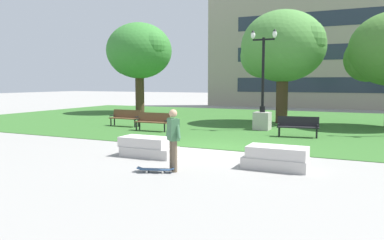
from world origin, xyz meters
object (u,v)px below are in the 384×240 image
object	(u,v)px
park_bench_near_right	(125,117)
park_bench_far_left	(298,125)
concrete_block_left	(276,158)
lamp_post_center	(262,110)
person_skateboarder	(173,137)
skateboard	(156,169)
concrete_block_center	(148,147)
park_bench_far_right	(153,120)

from	to	relation	value
park_bench_near_right	park_bench_far_left	bearing A→B (deg)	-1.21
concrete_block_left	lamp_post_center	bearing A→B (deg)	106.81
person_skateboarder	skateboard	xyz separation A→B (m)	(-0.37, -0.34, -0.88)
concrete_block_center	concrete_block_left	world-z (taller)	same
person_skateboarder	skateboard	distance (m)	1.01
park_bench_far_left	skateboard	bearing A→B (deg)	-106.25
park_bench_far_left	park_bench_far_right	bearing A→B (deg)	-172.66
park_bench_far_right	skateboard	bearing A→B (deg)	-58.78
skateboard	lamp_post_center	distance (m)	10.24
concrete_block_center	concrete_block_left	bearing A→B (deg)	-0.28
concrete_block_left	park_bench_near_right	bearing A→B (deg)	145.57
park_bench_far_right	concrete_block_center	bearing A→B (deg)	-60.79
concrete_block_center	park_bench_far_right	size ratio (longest dim) A/B	1.03
lamp_post_center	concrete_block_left	bearing A→B (deg)	-73.19
park_bench_far_left	park_bench_far_right	size ratio (longest dim) A/B	1.02
concrete_block_center	skateboard	xyz separation A→B (m)	(1.38, -1.85, -0.22)
concrete_block_left	person_skateboarder	bearing A→B (deg)	-149.26
park_bench_far_left	lamp_post_center	distance (m)	2.83
park_bench_far_left	park_bench_far_right	world-z (taller)	same
concrete_block_left	skateboard	size ratio (longest dim) A/B	1.74
lamp_post_center	skateboard	bearing A→B (deg)	-91.97
park_bench_far_left	person_skateboarder	bearing A→B (deg)	-104.43
person_skateboarder	lamp_post_center	bearing A→B (deg)	90.12
park_bench_far_left	concrete_block_left	bearing A→B (deg)	-86.08
concrete_block_left	park_bench_near_right	xyz separation A→B (m)	(-9.79, 6.71, 0.23)
person_skateboarder	park_bench_far_right	bearing A→B (deg)	124.49
concrete_block_left	lamp_post_center	distance (m)	8.76
park_bench_near_right	lamp_post_center	world-z (taller)	lamp_post_center
person_skateboarder	concrete_block_left	bearing A→B (deg)	30.74
skateboard	park_bench_near_right	bearing A→B (deg)	129.01
concrete_block_left	park_bench_far_left	bearing A→B (deg)	93.92
park_bench_near_right	concrete_block_center	bearing A→B (deg)	-50.41
park_bench_near_right	lamp_post_center	bearing A→B (deg)	12.79
concrete_block_center	park_bench_far_left	xyz separation A→B (m)	(3.81, 6.49, 0.23)
park_bench_far_left	lamp_post_center	size ratio (longest dim) A/B	0.37
park_bench_far_left	park_bench_far_right	xyz separation A→B (m)	(-6.94, -0.89, 0.00)
skateboard	lamp_post_center	xyz separation A→B (m)	(0.35, 10.19, 0.96)
person_skateboarder	park_bench_near_right	xyz separation A→B (m)	(-7.29, 8.20, -0.43)
person_skateboarder	park_bench_far_right	distance (m)	8.64
skateboard	concrete_block_center	bearing A→B (deg)	126.84
concrete_block_center	park_bench_far_right	world-z (taller)	park_bench_far_right
park_bench_near_right	lamp_post_center	size ratio (longest dim) A/B	0.36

